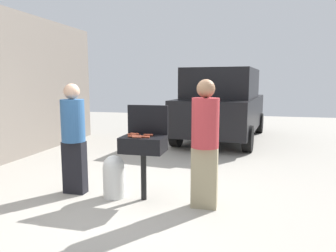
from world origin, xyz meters
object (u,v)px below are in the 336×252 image
bbq_grill (143,146)px  hot_dog_6 (148,135)px  person_left (73,135)px  parked_minivan (223,104)px  hot_dog_0 (137,137)px  hot_dog_5 (145,137)px  hot_dog_2 (136,136)px  hot_dog_3 (135,134)px  hot_dog_4 (132,136)px  hot_dog_7 (132,135)px  person_right (205,139)px  propane_tank (114,176)px  hot_dog_1 (145,137)px

bbq_grill → hot_dog_6: hot_dog_6 is taller
person_left → parked_minivan: bearing=70.2°
parked_minivan → hot_dog_0: bearing=88.6°
hot_dog_6 → hot_dog_5: bearing=-87.8°
hot_dog_2 → hot_dog_3: 0.18m
bbq_grill → hot_dog_4: (-0.12, -0.11, 0.16)m
hot_dog_6 → hot_dog_7: 0.23m
hot_dog_6 → person_left: 1.15m
hot_dog_2 → parked_minivan: bearing=81.1°
hot_dog_5 → person_right: 0.81m
hot_dog_7 → person_left: 0.92m
hot_dog_2 → parked_minivan: (0.81, 5.16, 0.10)m
hot_dog_2 → hot_dog_4: 0.07m
hot_dog_2 → parked_minivan: parked_minivan is taller
hot_dog_7 → hot_dog_3: bearing=77.8°
hot_dog_3 → hot_dog_7: 0.07m
hot_dog_3 → hot_dog_4: bearing=-78.5°
hot_dog_2 → propane_tank: 0.71m
hot_dog_3 → parked_minivan: parked_minivan is taller
hot_dog_3 → hot_dog_5: same height
hot_dog_5 → hot_dog_2: bearing=158.0°
hot_dog_1 → bbq_grill: bearing=123.0°
person_left → person_right: (1.96, -0.09, 0.03)m
hot_dog_4 → hot_dog_2: bearing=59.0°
hot_dog_6 → person_left: (-1.14, -0.04, -0.04)m
bbq_grill → hot_dog_4: bearing=-136.7°
hot_dog_2 → propane_tank: (-0.37, 0.04, -0.61)m
hot_dog_0 → person_right: 0.92m
hot_dog_0 → propane_tank: hot_dog_0 is taller
hot_dog_3 → hot_dog_5: (0.22, -0.21, 0.00)m
parked_minivan → hot_dog_4: bearing=87.7°
bbq_grill → hot_dog_6: (0.05, 0.07, 0.16)m
bbq_grill → hot_dog_4: size_ratio=7.03×
hot_dog_2 → hot_dog_4: same height
hot_dog_0 → propane_tank: bearing=161.2°
propane_tank → hot_dog_2: bearing=-6.7°
hot_dog_2 → person_left: 1.01m
hot_dog_0 → hot_dog_1: 0.12m
person_right → propane_tank: bearing=7.2°
hot_dog_2 → hot_dog_4: (-0.04, -0.06, 0.00)m
parked_minivan → person_left: bearing=77.2°
person_right → bbq_grill: bearing=5.4°
hot_dog_3 → propane_tank: size_ratio=0.21×
parked_minivan → hot_dog_6: bearing=89.3°
bbq_grill → hot_dog_3: hot_dog_3 is taller
bbq_grill → hot_dog_5: hot_dog_5 is taller
hot_dog_4 → hot_dog_7: bearing=111.6°
hot_dog_2 → propane_tank: size_ratio=0.21×
hot_dog_3 → hot_dog_7: size_ratio=1.00×
hot_dog_3 → hot_dog_2: bearing=-62.9°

